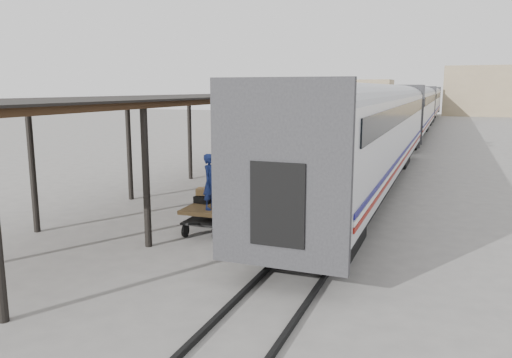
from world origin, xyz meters
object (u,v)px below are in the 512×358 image
object	(u,v)px
baggage_cart	(213,210)
porter	(210,182)
luggage_tug	(289,149)
pedestrian	(253,157)

from	to	relation	value
baggage_cart	porter	size ratio (longest dim) A/B	1.46
baggage_cart	luggage_tug	size ratio (longest dim) A/B	1.50
baggage_cart	pedestrian	distance (m)	10.95
baggage_cart	pedestrian	world-z (taller)	pedestrian
porter	pedestrian	xyz separation A→B (m)	(-3.07, 11.23, -0.87)
luggage_tug	porter	bearing A→B (deg)	-77.45
baggage_cart	luggage_tug	distance (m)	16.73
luggage_tug	porter	world-z (taller)	porter
porter	pedestrian	world-z (taller)	porter
porter	baggage_cart	bearing A→B (deg)	22.72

